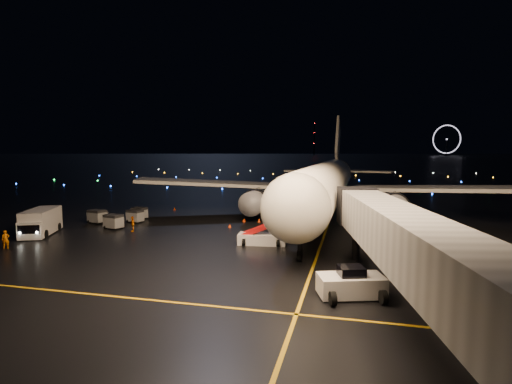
# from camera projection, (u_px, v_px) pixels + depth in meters

# --- Properties ---
(ground) EXTENTS (2000.00, 2000.00, 0.00)m
(ground) POSITION_uv_depth(u_px,v_px,m) (335.00, 162.00, 326.35)
(ground) COLOR black
(ground) RESTS_ON ground
(lane_centre) EXTENTS (0.25, 80.00, 0.02)m
(lane_centre) POSITION_uv_depth(u_px,v_px,m) (325.00, 232.00, 48.27)
(lane_centre) COLOR #CC990D
(lane_centre) RESTS_ON ground
(lane_cross) EXTENTS (60.00, 0.25, 0.02)m
(lane_cross) POSITION_uv_depth(u_px,v_px,m) (57.00, 291.00, 28.16)
(lane_cross) COLOR #CC990D
(lane_cross) RESTS_ON ground
(airliner) EXTENTS (60.57, 57.67, 16.79)m
(airliner) POSITION_uv_depth(u_px,v_px,m) (327.00, 160.00, 59.54)
(airliner) COLOR silver
(airliner) RESTS_ON ground
(pushback_tug) EXTENTS (4.86, 3.51, 2.08)m
(pushback_tug) POSITION_uv_depth(u_px,v_px,m) (351.00, 281.00, 27.03)
(pushback_tug) COLOR silver
(pushback_tug) RESTS_ON ground
(belt_loader) EXTENTS (7.51, 2.74, 3.56)m
(belt_loader) POSITION_uv_depth(u_px,v_px,m) (262.00, 228.00, 41.93)
(belt_loader) COLOR silver
(belt_loader) RESTS_ON ground
(service_truck) EXTENTS (5.51, 8.62, 3.04)m
(service_truck) POSITION_uv_depth(u_px,v_px,m) (41.00, 222.00, 46.88)
(service_truck) COLOR silver
(service_truck) RESTS_ON ground
(crew_a) EXTENTS (0.80, 0.80, 1.88)m
(crew_a) POSITION_uv_depth(u_px,v_px,m) (6.00, 239.00, 40.14)
(crew_a) COLOR orange
(crew_a) RESTS_ON ground
(crew_c) EXTENTS (0.99, 1.18, 1.89)m
(crew_c) POSITION_uv_depth(u_px,v_px,m) (133.00, 224.00, 48.54)
(crew_c) COLOR orange
(crew_c) RESTS_ON ground
(safety_cone_0) EXTENTS (0.47, 0.47, 0.45)m
(safety_cone_0) POSITION_uv_depth(u_px,v_px,m) (230.00, 226.00, 51.12)
(safety_cone_0) COLOR #F83C05
(safety_cone_0) RESTS_ON ground
(safety_cone_1) EXTENTS (0.53, 0.53, 0.52)m
(safety_cone_1) POSITION_uv_depth(u_px,v_px,m) (259.00, 220.00, 54.93)
(safety_cone_1) COLOR #F83C05
(safety_cone_1) RESTS_ON ground
(safety_cone_2) EXTENTS (0.51, 0.51, 0.50)m
(safety_cone_2) POSITION_uv_depth(u_px,v_px,m) (244.00, 220.00, 55.16)
(safety_cone_2) COLOR #F83C05
(safety_cone_2) RESTS_ON ground
(safety_cone_3) EXTENTS (0.46, 0.46, 0.49)m
(safety_cone_3) POSITION_uv_depth(u_px,v_px,m) (175.00, 209.00, 65.89)
(safety_cone_3) COLOR #F83C05
(safety_cone_3) RESTS_ON ground
(ferris_wheel) EXTENTS (49.33, 16.80, 52.00)m
(ferris_wheel) POSITION_uv_depth(u_px,v_px,m) (447.00, 140.00, 688.88)
(ferris_wheel) COLOR black
(ferris_wheel) RESTS_ON ground
(radio_mast) EXTENTS (1.80, 1.80, 64.00)m
(radio_mast) POSITION_uv_depth(u_px,v_px,m) (314.00, 138.00, 762.12)
(radio_mast) COLOR black
(radio_mast) RESTS_ON ground
(taxiway_lights) EXTENTS (164.00, 92.00, 0.36)m
(taxiway_lights) POSITION_uv_depth(u_px,v_px,m) (309.00, 178.00, 138.98)
(taxiway_lights) COLOR black
(taxiway_lights) RESTS_ON ground
(baggage_cart_0) EXTENTS (2.28, 1.82, 1.71)m
(baggage_cart_0) POSITION_uv_depth(u_px,v_px,m) (135.00, 216.00, 54.69)
(baggage_cart_0) COLOR gray
(baggage_cart_0) RESTS_ON ground
(baggage_cart_1) EXTENTS (2.45, 1.99, 1.82)m
(baggage_cart_1) POSITION_uv_depth(u_px,v_px,m) (113.00, 222.00, 50.19)
(baggage_cart_1) COLOR gray
(baggage_cart_1) RESTS_ON ground
(baggage_cart_2) EXTENTS (2.21, 1.76, 1.67)m
(baggage_cart_2) POSITION_uv_depth(u_px,v_px,m) (140.00, 213.00, 57.33)
(baggage_cart_2) COLOR gray
(baggage_cart_2) RESTS_ON ground
(baggage_cart_3) EXTENTS (2.16, 1.90, 1.53)m
(baggage_cart_3) POSITION_uv_depth(u_px,v_px,m) (100.00, 216.00, 55.35)
(baggage_cart_3) COLOR gray
(baggage_cart_3) RESTS_ON ground
(baggage_cart_4) EXTENTS (2.45, 1.98, 1.83)m
(baggage_cart_4) POSITION_uv_depth(u_px,v_px,m) (97.00, 217.00, 54.07)
(baggage_cart_4) COLOR gray
(baggage_cart_4) RESTS_ON ground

